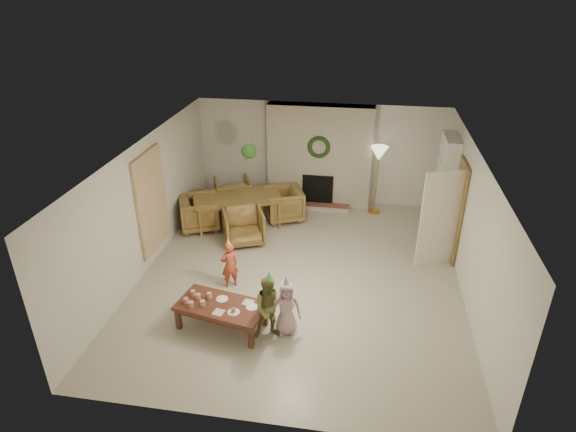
% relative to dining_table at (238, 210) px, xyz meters
% --- Properties ---
extents(floor, '(7.00, 7.00, 0.00)m').
position_rel_dining_table_xyz_m(floor, '(1.71, -1.87, -0.35)').
color(floor, '#B7B29E').
rests_on(floor, ground).
extents(ceiling, '(7.00, 7.00, 0.00)m').
position_rel_dining_table_xyz_m(ceiling, '(1.71, -1.87, 2.15)').
color(ceiling, white).
rests_on(ceiling, wall_back).
extents(wall_back, '(7.00, 0.00, 7.00)m').
position_rel_dining_table_xyz_m(wall_back, '(1.71, 1.63, 0.90)').
color(wall_back, silver).
rests_on(wall_back, floor).
extents(wall_front, '(7.00, 0.00, 7.00)m').
position_rel_dining_table_xyz_m(wall_front, '(1.71, -5.37, 0.90)').
color(wall_front, silver).
rests_on(wall_front, floor).
extents(wall_left, '(0.00, 7.00, 7.00)m').
position_rel_dining_table_xyz_m(wall_left, '(-1.29, -1.87, 0.90)').
color(wall_left, silver).
rests_on(wall_left, floor).
extents(wall_right, '(0.00, 7.00, 7.00)m').
position_rel_dining_table_xyz_m(wall_right, '(4.71, -1.87, 0.90)').
color(wall_right, silver).
rests_on(wall_right, floor).
extents(fireplace_mass, '(2.50, 0.40, 2.50)m').
position_rel_dining_table_xyz_m(fireplace_mass, '(1.71, 1.43, 0.90)').
color(fireplace_mass, '#4F1715').
rests_on(fireplace_mass, floor).
extents(fireplace_hearth, '(1.60, 0.30, 0.12)m').
position_rel_dining_table_xyz_m(fireplace_hearth, '(1.71, 1.08, -0.29)').
color(fireplace_hearth, maroon).
rests_on(fireplace_hearth, floor).
extents(fireplace_firebox, '(0.75, 0.12, 0.75)m').
position_rel_dining_table_xyz_m(fireplace_firebox, '(1.71, 1.25, 0.10)').
color(fireplace_firebox, black).
rests_on(fireplace_firebox, floor).
extents(fireplace_wreath, '(0.54, 0.10, 0.54)m').
position_rel_dining_table_xyz_m(fireplace_wreath, '(1.71, 1.20, 1.20)').
color(fireplace_wreath, '#1A3614').
rests_on(fireplace_wreath, fireplace_mass).
extents(floor_lamp_base, '(0.31, 0.31, 0.03)m').
position_rel_dining_table_xyz_m(floor_lamp_base, '(3.11, 1.13, -0.33)').
color(floor_lamp_base, gold).
rests_on(floor_lamp_base, floor).
extents(floor_lamp_post, '(0.03, 0.03, 1.50)m').
position_rel_dining_table_xyz_m(floor_lamp_post, '(3.11, 1.13, 0.43)').
color(floor_lamp_post, gold).
rests_on(floor_lamp_post, floor).
extents(floor_lamp_shade, '(0.40, 0.40, 0.33)m').
position_rel_dining_table_xyz_m(floor_lamp_shade, '(3.11, 1.13, 1.15)').
color(floor_lamp_shade, beige).
rests_on(floor_lamp_shade, floor_lamp_post).
extents(bookshelf_carcass, '(0.30, 1.00, 2.20)m').
position_rel_dining_table_xyz_m(bookshelf_carcass, '(4.55, 0.43, 0.75)').
color(bookshelf_carcass, white).
rests_on(bookshelf_carcass, floor).
extents(bookshelf_shelf_a, '(0.30, 0.92, 0.03)m').
position_rel_dining_table_xyz_m(bookshelf_shelf_a, '(4.53, 0.43, 0.10)').
color(bookshelf_shelf_a, white).
rests_on(bookshelf_shelf_a, bookshelf_carcass).
extents(bookshelf_shelf_b, '(0.30, 0.92, 0.03)m').
position_rel_dining_table_xyz_m(bookshelf_shelf_b, '(4.53, 0.43, 0.50)').
color(bookshelf_shelf_b, white).
rests_on(bookshelf_shelf_b, bookshelf_carcass).
extents(bookshelf_shelf_c, '(0.30, 0.92, 0.03)m').
position_rel_dining_table_xyz_m(bookshelf_shelf_c, '(4.53, 0.43, 0.90)').
color(bookshelf_shelf_c, white).
rests_on(bookshelf_shelf_c, bookshelf_carcass).
extents(bookshelf_shelf_d, '(0.30, 0.92, 0.03)m').
position_rel_dining_table_xyz_m(bookshelf_shelf_d, '(4.53, 0.43, 1.30)').
color(bookshelf_shelf_d, white).
rests_on(bookshelf_shelf_d, bookshelf_carcass).
extents(books_row_lower, '(0.20, 0.40, 0.24)m').
position_rel_dining_table_xyz_m(books_row_lower, '(4.51, 0.28, 0.24)').
color(books_row_lower, '#A21D33').
rests_on(books_row_lower, bookshelf_shelf_a).
extents(books_row_mid, '(0.20, 0.44, 0.24)m').
position_rel_dining_table_xyz_m(books_row_mid, '(4.51, 0.48, 0.64)').
color(books_row_mid, teal).
rests_on(books_row_mid, bookshelf_shelf_b).
extents(books_row_upper, '(0.20, 0.36, 0.22)m').
position_rel_dining_table_xyz_m(books_row_upper, '(4.51, 0.33, 1.03)').
color(books_row_upper, '#B17C25').
rests_on(books_row_upper, bookshelf_shelf_c).
extents(door_frame, '(0.05, 0.86, 2.04)m').
position_rel_dining_table_xyz_m(door_frame, '(4.67, -0.67, 0.67)').
color(door_frame, olive).
rests_on(door_frame, floor).
extents(door_leaf, '(0.77, 0.32, 2.00)m').
position_rel_dining_table_xyz_m(door_leaf, '(4.29, -1.05, 0.65)').
color(door_leaf, beige).
rests_on(door_leaf, floor).
extents(curtain_panel, '(0.06, 1.20, 2.00)m').
position_rel_dining_table_xyz_m(curtain_panel, '(-1.25, -1.67, 0.90)').
color(curtain_panel, beige).
rests_on(curtain_panel, wall_left).
extents(dining_table, '(2.24, 1.77, 0.69)m').
position_rel_dining_table_xyz_m(dining_table, '(0.00, 0.00, 0.00)').
color(dining_table, olive).
rests_on(dining_table, floor).
extents(dining_chair_near, '(1.08, 1.09, 0.76)m').
position_rel_dining_table_xyz_m(dining_chair_near, '(0.33, -0.80, 0.04)').
color(dining_chair_near, olive).
rests_on(dining_chair_near, floor).
extents(dining_chair_far, '(1.08, 1.09, 0.76)m').
position_rel_dining_table_xyz_m(dining_chair_far, '(-0.33, 0.80, 0.04)').
color(dining_chair_far, olive).
rests_on(dining_chair_far, floor).
extents(dining_chair_left, '(1.09, 1.08, 0.76)m').
position_rel_dining_table_xyz_m(dining_chair_left, '(-0.80, -0.33, 0.04)').
color(dining_chair_left, olive).
rests_on(dining_chair_left, floor).
extents(dining_chair_right, '(1.09, 1.08, 0.76)m').
position_rel_dining_table_xyz_m(dining_chair_right, '(1.00, 0.42, 0.04)').
color(dining_chair_right, olive).
rests_on(dining_chair_right, floor).
extents(hanging_plant_cord, '(0.01, 0.01, 0.70)m').
position_rel_dining_table_xyz_m(hanging_plant_cord, '(0.41, -0.37, 1.80)').
color(hanging_plant_cord, tan).
rests_on(hanging_plant_cord, ceiling).
extents(hanging_plant_pot, '(0.16, 0.16, 0.12)m').
position_rel_dining_table_xyz_m(hanging_plant_pot, '(0.41, -0.37, 1.45)').
color(hanging_plant_pot, brown).
rests_on(hanging_plant_pot, hanging_plant_cord).
extents(hanging_plant_foliage, '(0.32, 0.32, 0.32)m').
position_rel_dining_table_xyz_m(hanging_plant_foliage, '(0.41, -0.37, 1.57)').
color(hanging_plant_foliage, '#1C4918').
rests_on(hanging_plant_foliage, hanging_plant_pot).
extents(coffee_table_top, '(1.55, 0.98, 0.07)m').
position_rel_dining_table_xyz_m(coffee_table_top, '(0.66, -3.58, 0.06)').
color(coffee_table_top, '#592C1D').
rests_on(coffee_table_top, floor).
extents(coffee_table_apron, '(1.42, 0.85, 0.09)m').
position_rel_dining_table_xyz_m(coffee_table_apron, '(0.66, -3.58, -0.01)').
color(coffee_table_apron, '#592C1D').
rests_on(coffee_table_apron, floor).
extents(coffee_leg_fl, '(0.09, 0.09, 0.37)m').
position_rel_dining_table_xyz_m(coffee_leg_fl, '(-0.04, -3.74, -0.16)').
color(coffee_leg_fl, '#592C1D').
rests_on(coffee_leg_fl, floor).
extents(coffee_leg_fr, '(0.09, 0.09, 0.37)m').
position_rel_dining_table_xyz_m(coffee_leg_fr, '(1.24, -3.99, -0.16)').
color(coffee_leg_fr, '#592C1D').
rests_on(coffee_leg_fr, floor).
extents(coffee_leg_bl, '(0.09, 0.09, 0.37)m').
position_rel_dining_table_xyz_m(coffee_leg_bl, '(0.08, -3.17, -0.16)').
color(coffee_leg_bl, '#592C1D').
rests_on(coffee_leg_bl, floor).
extents(coffee_leg_br, '(0.09, 0.09, 0.37)m').
position_rel_dining_table_xyz_m(coffee_leg_br, '(1.35, -3.42, -0.16)').
color(coffee_leg_br, '#592C1D').
rests_on(coffee_leg_br, floor).
extents(cup_a, '(0.09, 0.09, 0.10)m').
position_rel_dining_table_xyz_m(cup_a, '(0.08, -3.63, 0.14)').
color(cup_a, silver).
rests_on(cup_a, coffee_table_top).
extents(cup_b, '(0.09, 0.09, 0.10)m').
position_rel_dining_table_xyz_m(cup_b, '(0.13, -3.42, 0.14)').
color(cup_b, silver).
rests_on(cup_b, coffee_table_top).
extents(cup_c, '(0.09, 0.09, 0.10)m').
position_rel_dining_table_xyz_m(cup_c, '(0.20, -3.71, 0.14)').
color(cup_c, silver).
rests_on(cup_c, coffee_table_top).
extents(cup_d, '(0.09, 0.09, 0.10)m').
position_rel_dining_table_xyz_m(cup_d, '(0.25, -3.50, 0.14)').
color(cup_d, silver).
rests_on(cup_d, coffee_table_top).
extents(cup_e, '(0.09, 0.09, 0.10)m').
position_rel_dining_table_xyz_m(cup_e, '(0.37, -3.66, 0.14)').
color(cup_e, silver).
rests_on(cup_e, coffee_table_top).
extents(cup_f, '(0.09, 0.09, 0.10)m').
position_rel_dining_table_xyz_m(cup_f, '(0.41, -3.44, 0.14)').
color(cup_f, silver).
rests_on(cup_f, coffee_table_top).
extents(plate_a, '(0.23, 0.23, 0.01)m').
position_rel_dining_table_xyz_m(plate_a, '(0.63, -3.44, 0.10)').
color(plate_a, white).
rests_on(plate_a, coffee_table_top).
extents(plate_b, '(0.23, 0.23, 0.01)m').
position_rel_dining_table_xyz_m(plate_b, '(0.90, -3.74, 0.10)').
color(plate_b, white).
rests_on(plate_b, coffee_table_top).
extents(plate_c, '(0.23, 0.23, 0.01)m').
position_rel_dining_table_xyz_m(plate_c, '(1.16, -3.57, 0.10)').
color(plate_c, white).
rests_on(plate_c, coffee_table_top).
extents(food_scoop, '(0.09, 0.09, 0.08)m').
position_rel_dining_table_xyz_m(food_scoop, '(0.90, -3.74, 0.14)').
color(food_scoop, tan).
rests_on(food_scoop, plate_b).
extents(napkin_left, '(0.19, 0.19, 0.01)m').
position_rel_dining_table_xyz_m(napkin_left, '(0.67, -3.79, 0.10)').
color(napkin_left, beige).
rests_on(napkin_left, coffee_table_top).
extents(napkin_right, '(0.19, 0.19, 0.01)m').
position_rel_dining_table_xyz_m(napkin_right, '(1.07, -3.46, 0.10)').
color(napkin_right, beige).
rests_on(napkin_right, coffee_table_top).
extents(child_red, '(0.40, 0.37, 0.91)m').
position_rel_dining_table_xyz_m(child_red, '(0.48, -2.44, 0.11)').
color(child_red, '#C6442A').
rests_on(child_red, floor).
extents(party_hat_red, '(0.15, 0.15, 0.17)m').
position_rel_dining_table_xyz_m(party_hat_red, '(0.48, -2.44, 0.60)').
color(party_hat_red, gold).
rests_on(party_hat_red, child_red).
extents(child_plaid, '(0.65, 0.57, 1.11)m').
position_rel_dining_table_xyz_m(child_plaid, '(1.48, -3.69, 0.21)').
color(child_plaid, '#996529').
rests_on(child_plaid, floor).
extents(party_hat_plaid, '(0.13, 0.13, 0.18)m').
position_rel_dining_table_xyz_m(party_hat_plaid, '(1.48, -3.69, 0.81)').
color(party_hat_plaid, '#56C755').
rests_on(party_hat_plaid, child_plaid).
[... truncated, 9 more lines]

